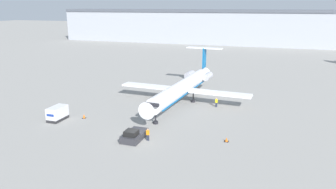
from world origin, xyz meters
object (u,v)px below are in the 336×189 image
Objects in this scene: traffic_cone_left at (84,116)px; traffic_cone_right at (226,140)px; luggage_cart at (57,113)px; worker_by_wing at (216,102)px; pushback_tug at (134,135)px; airplane_main at (183,87)px; worker_near_tug at (148,134)px.

traffic_cone_left is 1.16× the size of traffic_cone_right.
luggage_cart reaches higher than worker_by_wing.
pushback_tug is at bearing -24.73° from traffic_cone_left.
worker_by_wing reaches higher than pushback_tug.
worker_by_wing is at bearing 66.80° from pushback_tug.
airplane_main is 17.79× the size of worker_by_wing.
airplane_main is 19.13m from worker_near_tug.
worker_near_tug reaches higher than traffic_cone_right.
pushback_tug is at bearing -113.20° from worker_by_wing.
luggage_cart reaches higher than worker_near_tug.
airplane_main is at bearing 91.87° from worker_near_tug.
worker_near_tug is (0.62, -19.01, -2.11)m from airplane_main.
worker_near_tug reaches higher than worker_by_wing.
traffic_cone_left is 23.50m from traffic_cone_right.
traffic_cone_right is (4.25, -15.00, -0.61)m from worker_by_wing.
worker_by_wing is (22.64, 15.11, -0.22)m from luggage_cart.
worker_near_tug is at bearing 4.82° from pushback_tug.
traffic_cone_right is at bearing 15.05° from pushback_tug.
pushback_tug is 19.85m from worker_by_wing.
luggage_cart reaches higher than traffic_cone_right.
luggage_cart is at bearing 169.97° from worker_near_tug.
luggage_cart is at bearing 168.09° from pushback_tug.
airplane_main is 19.03m from traffic_cone_left.
airplane_main reaches higher than worker_by_wing.
pushback_tug is 6.81× the size of traffic_cone_left.
worker_by_wing is at bearing -8.13° from airplane_main.
traffic_cone_left is (-12.67, -13.95, -2.69)m from airplane_main.
worker_by_wing is (7.82, 18.24, 0.32)m from pushback_tug.
airplane_main reaches higher than traffic_cone_right.
airplane_main is 8.71× the size of luggage_cart.
traffic_cone_left is at bearing -132.25° from airplane_main.
pushback_tug is 12.51m from traffic_cone_right.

